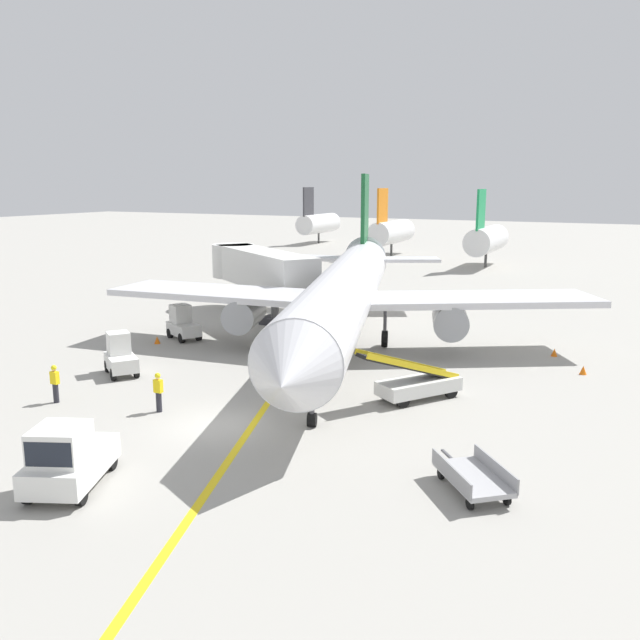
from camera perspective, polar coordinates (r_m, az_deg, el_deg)
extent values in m
plane|color=#9E9B93|center=(26.94, -8.88, -8.97)|extent=(300.00, 300.00, 0.00)
cube|color=yellow|center=(30.98, -3.77, -6.06)|extent=(25.32, 76.08, 0.01)
cylinder|color=silver|center=(36.70, 2.09, 2.30)|extent=(12.52, 29.53, 3.30)
cone|color=silver|center=(21.05, -2.71, -4.86)|extent=(3.82, 3.29, 3.23)
cone|color=silver|center=(52.84, 4.03, 5.61)|extent=(3.85, 3.64, 3.14)
cube|color=silver|center=(38.21, 13.58, 1.75)|extent=(13.45, 10.35, 0.36)
cylinder|color=gray|center=(37.30, 11.13, 0.05)|extent=(2.81, 3.63, 1.90)
cube|color=silver|center=(39.71, -8.49, 2.32)|extent=(13.40, 5.79, 0.36)
cylinder|color=gray|center=(38.49, -6.53, 0.56)|extent=(2.81, 3.63, 1.90)
cube|color=#19592D|center=(50.19, 3.88, 9.47)|extent=(1.52, 3.89, 5.20)
cube|color=silver|center=(49.92, 7.24, 5.19)|extent=(5.64, 4.27, 0.24)
cube|color=silver|center=(50.39, 0.37, 5.34)|extent=(5.51, 3.09, 0.24)
cylinder|color=#4C4C51|center=(26.03, -0.70, -5.93)|extent=(0.20, 0.20, 3.12)
cylinder|color=black|center=(26.45, -0.69, -8.57)|extent=(0.51, 0.64, 0.56)
cylinder|color=#4C4C51|center=(38.85, 5.62, -0.05)|extent=(0.20, 0.20, 3.12)
cylinder|color=black|center=(39.08, 5.59, -1.60)|extent=(0.63, 1.02, 0.96)
cylinder|color=#4C4C51|center=(39.28, -0.80, 0.13)|extent=(0.20, 0.20, 3.12)
cylinder|color=black|center=(39.52, -0.80, -1.40)|extent=(0.63, 1.02, 0.96)
cube|color=black|center=(22.85, -1.77, -2.60)|extent=(2.98, 1.83, 0.60)
cube|color=silver|center=(46.29, -4.88, 4.42)|extent=(11.35, 8.96, 2.50)
cylinder|color=silver|center=(51.52, -7.47, 5.10)|extent=(3.20, 3.20, 2.50)
cylinder|color=#59595B|center=(45.05, -3.89, 1.11)|extent=(0.56, 0.56, 2.35)
cube|color=#333338|center=(45.23, -3.88, -0.04)|extent=(1.80, 1.40, 0.50)
cube|color=silver|center=(22.87, -20.61, -11.57)|extent=(3.17, 4.06, 0.80)
cube|color=silver|center=(21.99, -21.46, -9.91)|extent=(2.04, 2.09, 1.10)
cube|color=black|center=(21.34, -22.32, -10.64)|extent=(1.34, 0.64, 0.77)
cylinder|color=black|center=(21.67, -19.89, -14.00)|extent=(0.44, 0.64, 0.60)
cylinder|color=black|center=(22.33, -23.81, -13.53)|extent=(0.44, 0.64, 0.60)
cylinder|color=black|center=(23.79, -17.50, -11.47)|extent=(0.44, 0.64, 0.60)
cylinder|color=black|center=(24.40, -21.12, -11.14)|extent=(0.44, 0.64, 0.60)
cube|color=silver|center=(41.54, -11.63, -0.75)|extent=(2.73, 2.25, 0.70)
cube|color=silver|center=(41.74, -11.93, 0.55)|extent=(1.44, 1.42, 1.10)
cube|color=black|center=(42.20, -12.22, 0.66)|extent=(0.52, 0.90, 0.77)
cylinder|color=black|center=(42.15, -12.78, -1.11)|extent=(0.63, 0.47, 0.60)
cylinder|color=black|center=(42.59, -11.42, -0.92)|extent=(0.63, 0.47, 0.60)
cylinder|color=black|center=(40.65, -11.82, -1.54)|extent=(0.63, 0.47, 0.60)
cylinder|color=black|center=(41.10, -10.42, -1.34)|extent=(0.63, 0.47, 0.60)
cube|color=silver|center=(34.68, -16.74, -3.49)|extent=(2.70, 2.47, 0.70)
cube|color=silver|center=(34.86, -16.95, -1.90)|extent=(1.49, 1.48, 1.10)
cube|color=black|center=(35.36, -17.10, -1.72)|extent=(0.65, 0.83, 0.77)
cylinder|color=black|center=(35.48, -17.83, -3.80)|extent=(0.61, 0.53, 0.60)
cylinder|color=black|center=(35.66, -16.08, -3.62)|extent=(0.61, 0.53, 0.60)
cylinder|color=black|center=(33.88, -17.36, -4.50)|extent=(0.61, 0.53, 0.60)
cylinder|color=black|center=(34.06, -15.53, -4.30)|extent=(0.61, 0.53, 0.60)
cube|color=silver|center=(29.91, 8.49, -5.63)|extent=(3.36, 3.99, 0.60)
cylinder|color=black|center=(28.74, 7.15, -6.94)|extent=(0.52, 0.62, 0.60)
cylinder|color=black|center=(29.72, 5.68, -6.27)|extent=(0.52, 0.62, 0.60)
cylinder|color=black|center=(30.34, 11.21, -6.06)|extent=(0.52, 0.62, 0.60)
cylinder|color=black|center=(31.27, 9.69, -5.47)|extent=(0.52, 0.62, 0.60)
cube|color=black|center=(29.28, 7.62, -4.03)|extent=(3.53, 4.65, 1.76)
cube|color=yellow|center=(28.91, 8.17, -4.01)|extent=(2.87, 4.21, 1.84)
cube|color=yellow|center=(29.59, 7.10, -3.61)|extent=(2.87, 4.21, 1.84)
cube|color=#A5A5A8|center=(21.71, 13.02, -13.12)|extent=(2.95, 3.11, 0.16)
cube|color=#4C4C51|center=(23.24, 10.96, -11.37)|extent=(0.64, 0.74, 0.08)
cylinder|color=#4C4C51|center=(23.62, 10.50, -10.97)|extent=(0.12, 0.12, 0.05)
cube|color=gray|center=(21.30, 11.20, -12.80)|extent=(1.85, 2.18, 0.50)
cube|color=gray|center=(21.94, 14.85, -12.23)|extent=(1.85, 2.18, 0.50)
cylinder|color=black|center=(22.44, 10.36, -12.89)|extent=(0.32, 0.35, 0.36)
cylinder|color=black|center=(22.92, 13.18, -12.46)|extent=(0.32, 0.35, 0.36)
cylinder|color=black|center=(20.73, 12.78, -15.15)|extent=(0.32, 0.35, 0.36)
cylinder|color=black|center=(21.26, 15.78, -14.61)|extent=(0.32, 0.35, 0.36)
cylinder|color=#26262D|center=(31.37, -21.78, -5.87)|extent=(0.24, 0.24, 0.85)
cube|color=yellow|center=(31.17, -21.88, -4.63)|extent=(0.36, 0.22, 0.56)
sphere|color=tan|center=(31.07, -21.93, -3.94)|extent=(0.20, 0.20, 0.20)
sphere|color=yellow|center=(31.05, -21.94, -3.83)|extent=(0.24, 0.24, 0.24)
cylinder|color=#26262D|center=(28.82, -13.69, -6.88)|extent=(0.24, 0.24, 0.85)
cube|color=yellow|center=(28.61, -13.76, -5.54)|extent=(0.36, 0.22, 0.56)
sphere|color=beige|center=(28.49, -13.80, -4.79)|extent=(0.20, 0.20, 0.20)
sphere|color=yellow|center=(28.48, -13.80, -4.67)|extent=(0.24, 0.24, 0.24)
cone|color=orange|center=(35.92, 21.71, -4.02)|extent=(0.36, 0.36, 0.44)
cone|color=orange|center=(40.86, -13.84, -1.68)|extent=(0.36, 0.36, 0.44)
cone|color=orange|center=(40.37, -4.24, -1.53)|extent=(0.36, 0.36, 0.44)
cone|color=orange|center=(39.04, 19.52, -2.64)|extent=(0.36, 0.36, 0.44)
cylinder|color=silver|center=(106.19, -0.12, 8.29)|extent=(3.00, 10.00, 3.00)
cylinder|color=#3F3F3F|center=(106.35, -0.12, 7.06)|extent=(0.30, 0.30, 1.60)
cube|color=#333338|center=(102.92, -1.01, 10.13)|extent=(0.24, 3.20, 4.40)
cylinder|color=silver|center=(88.02, 6.19, 7.52)|extent=(3.00, 10.00, 3.00)
cylinder|color=#3F3F3F|center=(88.22, 6.16, 6.03)|extent=(0.30, 0.30, 1.60)
cube|color=orange|center=(84.57, 5.40, 9.74)|extent=(0.24, 3.20, 4.40)
cylinder|color=silver|center=(78.02, 14.15, 6.70)|extent=(3.00, 10.00, 3.00)
cylinder|color=#3F3F3F|center=(78.24, 14.07, 5.02)|extent=(0.30, 0.30, 1.60)
cube|color=#198C4C|center=(74.40, 13.69, 9.20)|extent=(0.24, 3.20, 4.40)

